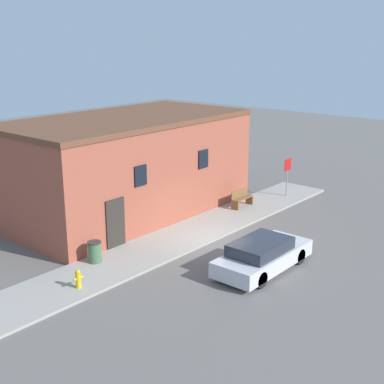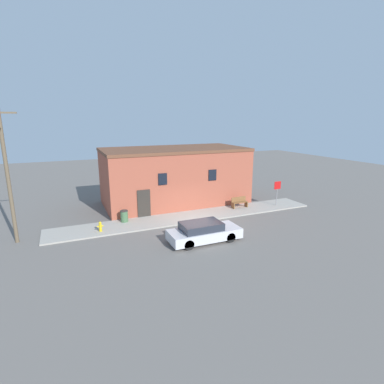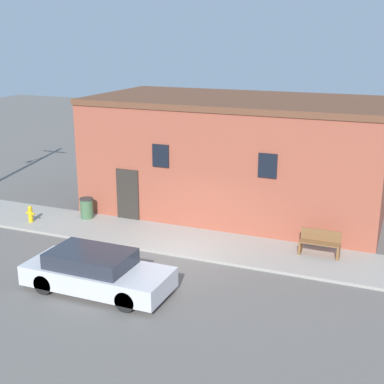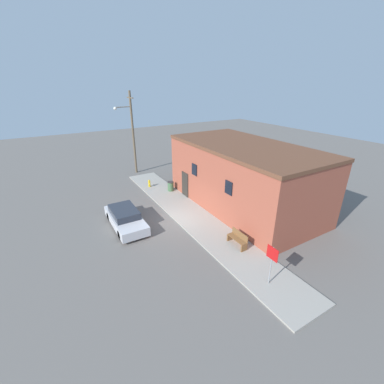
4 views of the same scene
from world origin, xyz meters
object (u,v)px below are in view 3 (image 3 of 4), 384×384
at_px(bench, 320,243).
at_px(trash_bin, 87,208).
at_px(fire_hydrant, 30,214).
at_px(parked_car, 96,272).

height_order(bench, trash_bin, bench).
relative_size(fire_hydrant, bench, 0.50).
bearing_deg(trash_bin, bench, -1.55).
distance_m(fire_hydrant, bench, 11.55).
distance_m(bench, trash_bin, 9.65).
relative_size(trash_bin, parked_car, 0.19).
bearing_deg(fire_hydrant, parked_car, -35.23).
distance_m(fire_hydrant, parked_car, 6.96).
xyz_separation_m(fire_hydrant, parked_car, (5.69, -4.01, 0.16)).
bearing_deg(bench, trash_bin, 178.45).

